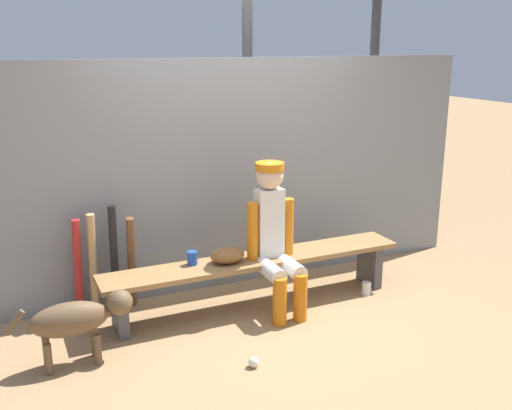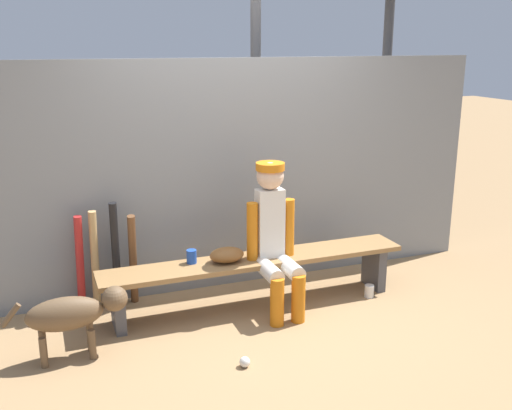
{
  "view_description": "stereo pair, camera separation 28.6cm",
  "coord_description": "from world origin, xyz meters",
  "px_view_note": "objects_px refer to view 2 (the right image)",
  "views": [
    {
      "loc": [
        -1.87,
        -4.12,
        2.14
      ],
      "look_at": [
        0.0,
        0.0,
        0.88
      ],
      "focal_mm": 41.39,
      "sensor_mm": 36.0,
      "label": 1
    },
    {
      "loc": [
        -1.6,
        -4.23,
        2.14
      ],
      "look_at": [
        0.0,
        0.0,
        0.88
      ],
      "focal_mm": 41.39,
      "sensor_mm": 36.0,
      "label": 2
    }
  ],
  "objects_px": {
    "cup_on_bench": "(192,257)",
    "cup_on_ground": "(369,291)",
    "bat_wood_dark": "(133,260)",
    "bat_aluminum_red": "(80,264)",
    "dog": "(73,313)",
    "bat_aluminum_black": "(116,256)",
    "baseball_glove": "(227,255)",
    "bat_wood_tan": "(95,260)",
    "baseball": "(245,362)",
    "player_seated": "(275,234)",
    "dugout_bench": "(256,268)"
  },
  "relations": [
    {
      "from": "dugout_bench",
      "to": "cup_on_bench",
      "type": "xyz_separation_m",
      "value": [
        -0.52,
        0.08,
        0.14
      ]
    },
    {
      "from": "bat_wood_tan",
      "to": "bat_aluminum_red",
      "type": "bearing_deg",
      "value": 176.26
    },
    {
      "from": "bat_wood_dark",
      "to": "baseball_glove",
      "type": "bearing_deg",
      "value": -28.21
    },
    {
      "from": "baseball_glove",
      "to": "bat_wood_tan",
      "type": "xyz_separation_m",
      "value": [
        -0.99,
        0.41,
        -0.06
      ]
    },
    {
      "from": "player_seated",
      "to": "dugout_bench",
      "type": "bearing_deg",
      "value": 139.59
    },
    {
      "from": "player_seated",
      "to": "bat_aluminum_black",
      "type": "distance_m",
      "value": 1.3
    },
    {
      "from": "player_seated",
      "to": "bat_wood_dark",
      "type": "xyz_separation_m",
      "value": [
        -1.06,
        0.47,
        -0.24
      ]
    },
    {
      "from": "bat_aluminum_black",
      "to": "bat_aluminum_red",
      "type": "height_order",
      "value": "bat_aluminum_black"
    },
    {
      "from": "cup_on_bench",
      "to": "bat_wood_tan",
      "type": "bearing_deg",
      "value": 155.17
    },
    {
      "from": "baseball_glove",
      "to": "bat_wood_tan",
      "type": "distance_m",
      "value": 1.07
    },
    {
      "from": "player_seated",
      "to": "bat_aluminum_black",
      "type": "xyz_separation_m",
      "value": [
        -1.2,
        0.47,
        -0.19
      ]
    },
    {
      "from": "dugout_bench",
      "to": "bat_wood_tan",
      "type": "bearing_deg",
      "value": 161.78
    },
    {
      "from": "baseball_glove",
      "to": "bat_wood_dark",
      "type": "xyz_separation_m",
      "value": [
        -0.69,
        0.37,
        -0.08
      ]
    },
    {
      "from": "cup_on_bench",
      "to": "cup_on_ground",
      "type": "bearing_deg",
      "value": -9.83
    },
    {
      "from": "bat_wood_tan",
      "to": "baseball",
      "type": "relative_size",
      "value": 11.49
    },
    {
      "from": "bat_aluminum_black",
      "to": "bat_aluminum_red",
      "type": "relative_size",
      "value": 1.11
    },
    {
      "from": "baseball_glove",
      "to": "baseball",
      "type": "relative_size",
      "value": 3.78
    },
    {
      "from": "cup_on_bench",
      "to": "dog",
      "type": "relative_size",
      "value": 0.13
    },
    {
      "from": "bat_wood_tan",
      "to": "cup_on_bench",
      "type": "relative_size",
      "value": 7.73
    },
    {
      "from": "cup_on_bench",
      "to": "dog",
      "type": "xyz_separation_m",
      "value": [
        -0.95,
        -0.41,
        -0.15
      ]
    },
    {
      "from": "bat_wood_tan",
      "to": "baseball_glove",
      "type": "bearing_deg",
      "value": -22.42
    },
    {
      "from": "bat_aluminum_red",
      "to": "baseball",
      "type": "xyz_separation_m",
      "value": [
        0.94,
        -1.28,
        -0.37
      ]
    },
    {
      "from": "baseball",
      "to": "dog",
      "type": "bearing_deg",
      "value": 152.98
    },
    {
      "from": "dugout_bench",
      "to": "bat_wood_dark",
      "type": "height_order",
      "value": "bat_wood_dark"
    },
    {
      "from": "bat_wood_dark",
      "to": "bat_wood_tan",
      "type": "bearing_deg",
      "value": 172.77
    },
    {
      "from": "cup_on_bench",
      "to": "baseball",
      "type": "bearing_deg",
      "value": -83.39
    },
    {
      "from": "baseball_glove",
      "to": "bat_wood_tan",
      "type": "relative_size",
      "value": 0.33
    },
    {
      "from": "bat_aluminum_red",
      "to": "baseball_glove",
      "type": "bearing_deg",
      "value": -20.61
    },
    {
      "from": "dugout_bench",
      "to": "bat_aluminum_red",
      "type": "bearing_deg",
      "value": 162.95
    },
    {
      "from": "bat_aluminum_red",
      "to": "cup_on_ground",
      "type": "relative_size",
      "value": 7.46
    },
    {
      "from": "dugout_bench",
      "to": "baseball",
      "type": "distance_m",
      "value": 1.01
    },
    {
      "from": "dugout_bench",
      "to": "player_seated",
      "type": "bearing_deg",
      "value": -40.41
    },
    {
      "from": "cup_on_ground",
      "to": "dugout_bench",
      "type": "bearing_deg",
      "value": 169.33
    },
    {
      "from": "bat_aluminum_black",
      "to": "bat_wood_dark",
      "type": "bearing_deg",
      "value": 0.45
    },
    {
      "from": "player_seated",
      "to": "bat_aluminum_black",
      "type": "height_order",
      "value": "player_seated"
    },
    {
      "from": "bat_aluminum_black",
      "to": "bat_wood_tan",
      "type": "height_order",
      "value": "bat_aluminum_black"
    },
    {
      "from": "player_seated",
      "to": "bat_aluminum_black",
      "type": "relative_size",
      "value": 1.33
    },
    {
      "from": "bat_wood_tan",
      "to": "baseball",
      "type": "distance_m",
      "value": 1.57
    },
    {
      "from": "player_seated",
      "to": "cup_on_ground",
      "type": "bearing_deg",
      "value": -5.45
    },
    {
      "from": "bat_aluminum_black",
      "to": "bat_aluminum_red",
      "type": "distance_m",
      "value": 0.29
    },
    {
      "from": "dugout_bench",
      "to": "baseball",
      "type": "height_order",
      "value": "dugout_bench"
    },
    {
      "from": "baseball",
      "to": "cup_on_ground",
      "type": "distance_m",
      "value": 1.55
    },
    {
      "from": "baseball_glove",
      "to": "bat_wood_tan",
      "type": "height_order",
      "value": "bat_wood_tan"
    },
    {
      "from": "bat_wood_dark",
      "to": "bat_aluminum_black",
      "type": "relative_size",
      "value": 0.89
    },
    {
      "from": "player_seated",
      "to": "baseball",
      "type": "xyz_separation_m",
      "value": [
        -0.53,
        -0.77,
        -0.61
      ]
    },
    {
      "from": "bat_aluminum_black",
      "to": "player_seated",
      "type": "bearing_deg",
      "value": -21.51
    },
    {
      "from": "bat_wood_dark",
      "to": "bat_aluminum_red",
      "type": "distance_m",
      "value": 0.42
    },
    {
      "from": "player_seated",
      "to": "bat_wood_tan",
      "type": "distance_m",
      "value": 1.47
    },
    {
      "from": "player_seated",
      "to": "bat_aluminum_red",
      "type": "bearing_deg",
      "value": 160.66
    },
    {
      "from": "dugout_bench",
      "to": "cup_on_ground",
      "type": "bearing_deg",
      "value": -10.67
    }
  ]
}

